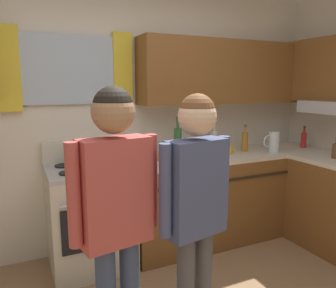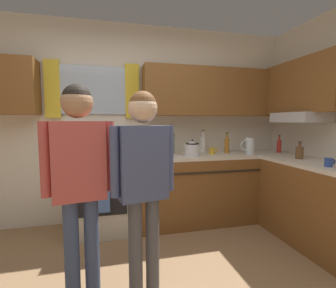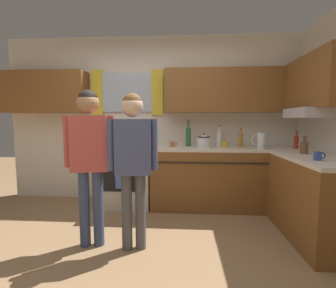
{
  "view_description": "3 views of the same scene",
  "coord_description": "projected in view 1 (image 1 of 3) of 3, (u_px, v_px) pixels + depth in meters",
  "views": [
    {
      "loc": [
        -0.82,
        -1.24,
        1.59
      ],
      "look_at": [
        0.15,
        0.86,
        1.18
      ],
      "focal_mm": 35.38,
      "sensor_mm": 36.0,
      "label": 1
    },
    {
      "loc": [
        -0.18,
        -1.47,
        1.34
      ],
      "look_at": [
        0.34,
        0.68,
        1.13
      ],
      "focal_mm": 26.15,
      "sensor_mm": 36.0,
      "label": 2
    },
    {
      "loc": [
        0.56,
        -2.01,
        1.29
      ],
      "look_at": [
        0.36,
        0.94,
        1.0
      ],
      "focal_mm": 25.8,
      "sensor_mm": 36.0,
      "label": 3
    }
  ],
  "objects": [
    {
      "name": "bottle_sauce_red",
      "position": [
        304.0,
        140.0,
        3.73
      ],
      "size": [
        0.06,
        0.06,
        0.25
      ],
      "color": "red",
      "rests_on": "kitchen_counter_run"
    },
    {
      "name": "back_wall_unit",
      "position": [
        114.0,
        100.0,
        3.12
      ],
      "size": [
        4.6,
        0.42,
        2.6
      ],
      "color": "silver",
      "rests_on": "ground"
    },
    {
      "name": "bottle_wine_green",
      "position": [
        178.0,
        141.0,
        3.26
      ],
      "size": [
        0.08,
        0.08,
        0.39
      ],
      "color": "#2D6633",
      "rests_on": "kitchen_counter_run"
    },
    {
      "name": "adult_in_plaid",
      "position": [
        196.0,
        198.0,
        1.84
      ],
      "size": [
        0.48,
        0.21,
        1.55
      ],
      "color": "#4C4C51",
      "rests_on": "ground"
    },
    {
      "name": "adult_left",
      "position": [
        116.0,
        203.0,
        1.68
      ],
      "size": [
        0.49,
        0.22,
        1.59
      ],
      "color": "#38476B",
      "rests_on": "ground"
    },
    {
      "name": "water_pitcher",
      "position": [
        273.0,
        142.0,
        3.46
      ],
      "size": [
        0.19,
        0.11,
        0.22
      ],
      "color": "silver",
      "rests_on": "kitchen_counter_run"
    },
    {
      "name": "cup_terracotta",
      "position": [
        160.0,
        156.0,
        3.1
      ],
      "size": [
        0.11,
        0.07,
        0.08
      ],
      "color": "#B76642",
      "rests_on": "kitchen_counter_run"
    },
    {
      "name": "stovetop_kettle",
      "position": [
        207.0,
        148.0,
        3.18
      ],
      "size": [
        0.27,
        0.2,
        0.21
      ],
      "color": "silver",
      "rests_on": "kitchen_counter_run"
    },
    {
      "name": "bottle_milk_white",
      "position": [
        214.0,
        140.0,
        3.53
      ],
      "size": [
        0.08,
        0.08,
        0.31
      ],
      "color": "white",
      "rests_on": "kitchen_counter_run"
    },
    {
      "name": "mug_mustard_yellow",
      "position": [
        229.0,
        150.0,
        3.38
      ],
      "size": [
        0.12,
        0.08,
        0.09
      ],
      "color": "gold",
      "rests_on": "kitchen_counter_run"
    },
    {
      "name": "stove_oven",
      "position": [
        90.0,
        215.0,
        2.91
      ],
      "size": [
        0.69,
        0.67,
        1.1
      ],
      "color": "beige",
      "rests_on": "ground"
    },
    {
      "name": "kitchen_counter_run",
      "position": [
        271.0,
        200.0,
        3.35
      ],
      "size": [
        2.22,
        1.84,
        0.9
      ],
      "color": "brown",
      "rests_on": "ground"
    },
    {
      "name": "bottle_oil_amber",
      "position": [
        245.0,
        141.0,
        3.51
      ],
      "size": [
        0.06,
        0.06,
        0.29
      ],
      "color": "#B27223",
      "rests_on": "kitchen_counter_run"
    }
  ]
}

